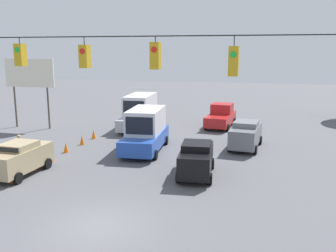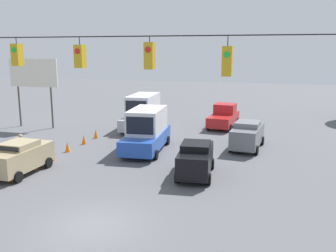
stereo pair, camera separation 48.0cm
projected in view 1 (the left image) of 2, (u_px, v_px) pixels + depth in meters
The scene contains 16 objects.
ground_plane at pixel (97, 226), 15.31m from camera, with size 140.00×140.00×0.00m, color #56565B.
overhead_signal_span at pixel (87, 97), 13.82m from camera, with size 20.95×0.38×8.22m.
sedan_tan_parked_shoulder at pixel (19, 158), 21.50m from camera, with size 2.10×4.29×1.90m.
sedan_black_crossing_near at pixel (196, 158), 21.35m from camera, with size 2.25×4.42×1.93m.
box_truck_blue_withflow_mid at pixel (146, 130), 26.60m from camera, with size 2.91×6.42×3.00m.
box_truck_silver_withflow_far at pixel (140, 112), 34.26m from camera, with size 2.88×7.36×3.06m.
sedan_grey_oncoming_far at pixel (246, 134), 27.31m from camera, with size 2.37×4.73×2.00m.
pickup_truck_red_oncoming_deep at pixel (221, 116), 34.88m from camera, with size 2.60×5.30×2.12m.
traffic_cone_nearest at pixel (13, 176), 20.32m from camera, with size 0.36×0.36×0.71m, color orange.
traffic_cone_second at pixel (34, 164), 22.39m from camera, with size 0.36×0.36×0.71m, color orange.
traffic_cone_third at pixel (52, 156), 24.21m from camera, with size 0.36×0.36×0.71m, color orange.
traffic_cone_fourth at pixel (66, 147), 26.24m from camera, with size 0.36×0.36×0.71m, color orange.
traffic_cone_fifth at pixel (82, 140), 28.39m from camera, with size 0.36×0.36×0.71m, color orange.
traffic_cone_farthest at pixel (94, 134), 30.33m from camera, with size 0.36×0.36×0.71m, color orange.
roadside_billboard at pixel (30, 77), 33.73m from camera, with size 4.91×0.16×6.31m.
pedestrian at pixel (20, 148), 24.10m from camera, with size 0.40×0.28×1.75m.
Camera 1 is at (-6.34, 13.01, 7.10)m, focal length 40.00 mm.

